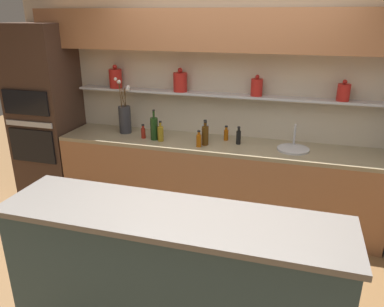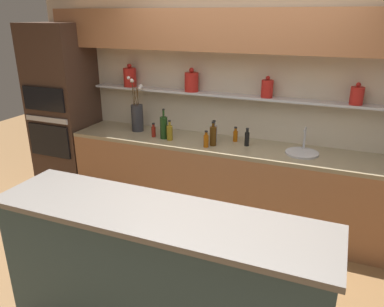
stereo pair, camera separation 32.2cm
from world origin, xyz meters
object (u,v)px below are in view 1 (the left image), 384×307
(bottle_spirit_6, at_px, (205,133))
(bottle_sauce_1, at_px, (199,140))
(flower_vase, at_px, (125,117))
(bottle_sauce_5, at_px, (226,134))
(bottle_sauce_3, at_px, (143,132))
(bottle_oil_7, at_px, (161,133))
(bottle_sauce_0, at_px, (239,137))
(sink_fixture, at_px, (293,148))
(bottle_spirit_2, at_px, (205,135))
(bottle_wine_4, at_px, (154,128))
(oven_tower, at_px, (46,115))

(bottle_spirit_6, bearing_deg, bottle_sauce_1, -94.57)
(flower_vase, xyz_separation_m, bottle_sauce_5, (1.20, 0.06, -0.12))
(flower_vase, relative_size, bottle_sauce_3, 4.07)
(flower_vase, xyz_separation_m, bottle_oil_7, (0.51, -0.17, -0.10))
(bottle_spirit_6, bearing_deg, bottle_sauce_0, 1.31)
(sink_fixture, height_order, bottle_sauce_1, sink_fixture)
(bottle_spirit_2, bearing_deg, bottle_oil_7, -178.57)
(bottle_wine_4, xyz_separation_m, bottle_sauce_5, (0.77, 0.21, -0.06))
(bottle_sauce_1, bearing_deg, bottle_sauce_0, 28.18)
(bottle_sauce_3, relative_size, bottle_spirit_6, 0.66)
(oven_tower, distance_m, bottle_sauce_3, 1.32)
(bottle_sauce_5, bearing_deg, bottle_spirit_2, -130.00)
(bottle_sauce_3, bearing_deg, bottle_spirit_6, 7.41)
(sink_fixture, height_order, bottle_sauce_5, sink_fixture)
(flower_vase, relative_size, bottle_wine_4, 1.92)
(flower_vase, bearing_deg, oven_tower, -176.01)
(bottle_sauce_1, bearing_deg, bottle_spirit_6, 85.43)
(bottle_spirit_2, height_order, bottle_spirit_6, bottle_spirit_2)
(bottle_sauce_1, xyz_separation_m, bottle_sauce_3, (-0.68, 0.11, -0.01))
(oven_tower, xyz_separation_m, bottle_oil_7, (1.54, -0.10, -0.07))
(bottle_sauce_3, height_order, bottle_spirit_6, bottle_spirit_6)
(bottle_sauce_0, xyz_separation_m, bottle_sauce_3, (-1.07, -0.10, -0.02))
(sink_fixture, xyz_separation_m, bottle_spirit_6, (-0.95, 0.02, 0.08))
(bottle_sauce_1, bearing_deg, bottle_wine_4, 170.11)
(oven_tower, bearing_deg, bottle_sauce_3, -2.74)
(oven_tower, bearing_deg, bottle_spirit_2, -2.53)
(bottle_sauce_5, bearing_deg, bottle_sauce_0, -31.09)
(sink_fixture, xyz_separation_m, bottle_wine_4, (-1.51, -0.09, 0.11))
(bottle_sauce_0, height_order, bottle_sauce_3, bottle_sauce_0)
(bottle_sauce_0, xyz_separation_m, bottle_spirit_6, (-0.37, -0.01, 0.02))
(flower_vase, bearing_deg, sink_fixture, -1.79)
(bottle_spirit_2, relative_size, bottle_wine_4, 0.77)
(sink_fixture, bearing_deg, oven_tower, -179.78)
(oven_tower, relative_size, bottle_sauce_3, 13.32)
(bottle_sauce_1, relative_size, bottle_sauce_5, 1.07)
(flower_vase, relative_size, bottle_spirit_2, 2.51)
(bottle_sauce_5, height_order, bottle_spirit_6, bottle_spirit_6)
(bottle_sauce_0, bearing_deg, sink_fixture, -2.42)
(bottle_spirit_6, bearing_deg, bottle_wine_4, -169.42)
(oven_tower, xyz_separation_m, bottle_sauce_1, (2.00, -0.17, -0.08))
(oven_tower, relative_size, bottle_wine_4, 6.29)
(oven_tower, relative_size, bottle_sauce_5, 12.91)
(flower_vase, distance_m, bottle_oil_7, 0.55)
(sink_fixture, height_order, bottle_sauce_0, sink_fixture)
(bottle_sauce_1, bearing_deg, sink_fixture, 10.71)
(bottle_wine_4, relative_size, bottle_oil_7, 1.50)
(bottle_sauce_0, relative_size, bottle_sauce_3, 1.21)
(sink_fixture, xyz_separation_m, bottle_sauce_3, (-1.65, -0.07, 0.05))
(bottle_oil_7, bearing_deg, bottle_wine_4, 162.64)
(bottle_sauce_5, height_order, bottle_oil_7, bottle_oil_7)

